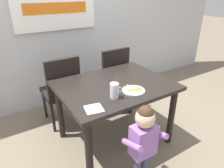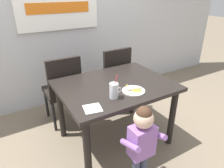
# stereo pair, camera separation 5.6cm
# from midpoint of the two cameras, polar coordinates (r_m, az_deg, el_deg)

# --- Properties ---
(ground_plane) EXTENTS (24.00, 24.00, 0.00)m
(ground_plane) POSITION_cam_midpoint_polar(r_m,az_deg,el_deg) (2.60, 0.07, -15.16)
(ground_plane) COLOR #7A6B56
(back_wall) EXTENTS (6.40, 0.17, 2.90)m
(back_wall) POSITION_cam_midpoint_polar(r_m,az_deg,el_deg) (3.19, -13.73, 20.41)
(back_wall) COLOR silver
(back_wall) RESTS_ON ground
(dining_table) EXTENTS (1.21, 0.93, 0.76)m
(dining_table) POSITION_cam_midpoint_polar(r_m,az_deg,el_deg) (2.24, 0.08, -2.50)
(dining_table) COLOR black
(dining_table) RESTS_ON ground
(dining_chair_left) EXTENTS (0.44, 0.44, 0.96)m
(dining_chair_left) POSITION_cam_midpoint_polar(r_m,az_deg,el_deg) (2.67, -14.56, -1.02)
(dining_chair_left) COLOR black
(dining_chair_left) RESTS_ON ground
(dining_chair_right) EXTENTS (0.44, 0.44, 0.96)m
(dining_chair_right) POSITION_cam_midpoint_polar(r_m,az_deg,el_deg) (2.95, -0.72, 2.46)
(dining_chair_right) COLOR black
(dining_chair_right) RESTS_ON ground
(toddler_standing) EXTENTS (0.33, 0.24, 0.84)m
(toddler_standing) POSITION_cam_midpoint_polar(r_m,az_deg,el_deg) (1.83, 8.04, -14.65)
(toddler_standing) COLOR #3F4760
(toddler_standing) RESTS_ON ground
(milk_cup) EXTENTS (0.13, 0.09, 0.25)m
(milk_cup) POSITION_cam_midpoint_polar(r_m,az_deg,el_deg) (1.88, -0.14, -2.13)
(milk_cup) COLOR silver
(milk_cup) RESTS_ON dining_table
(snack_plate) EXTENTS (0.23, 0.23, 0.01)m
(snack_plate) POSITION_cam_midpoint_polar(r_m,az_deg,el_deg) (2.04, 5.32, -1.82)
(snack_plate) COLOR white
(snack_plate) RESTS_ON dining_table
(peeled_banana) EXTENTS (0.17, 0.13, 0.07)m
(peeled_banana) POSITION_cam_midpoint_polar(r_m,az_deg,el_deg) (2.03, 5.46, -1.20)
(peeled_banana) COLOR #F4EAC6
(peeled_banana) RESTS_ON snack_plate
(paper_napkin) EXTENTS (0.18, 0.18, 0.00)m
(paper_napkin) POSITION_cam_midpoint_polar(r_m,az_deg,el_deg) (1.76, -6.07, -6.97)
(paper_napkin) COLOR white
(paper_napkin) RESTS_ON dining_table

